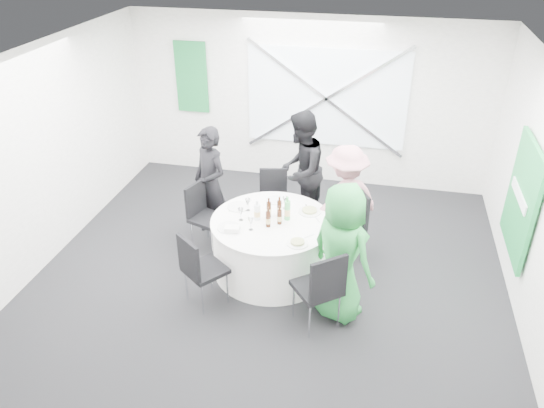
% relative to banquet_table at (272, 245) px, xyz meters
% --- Properties ---
extents(floor, '(6.00, 6.00, 0.00)m').
position_rel_banquet_table_xyz_m(floor, '(0.00, -0.20, -0.38)').
color(floor, black).
rests_on(floor, ground).
extents(ceiling, '(6.00, 6.00, 0.00)m').
position_rel_banquet_table_xyz_m(ceiling, '(0.00, -0.20, 2.42)').
color(ceiling, white).
rests_on(ceiling, wall_back).
extents(wall_back, '(6.00, 0.00, 6.00)m').
position_rel_banquet_table_xyz_m(wall_back, '(0.00, 2.80, 1.02)').
color(wall_back, silver).
rests_on(wall_back, floor).
extents(wall_front, '(6.00, 0.00, 6.00)m').
position_rel_banquet_table_xyz_m(wall_front, '(0.00, -3.20, 1.02)').
color(wall_front, silver).
rests_on(wall_front, floor).
extents(wall_left, '(0.00, 6.00, 6.00)m').
position_rel_banquet_table_xyz_m(wall_left, '(-3.00, -0.20, 1.02)').
color(wall_left, silver).
rests_on(wall_left, floor).
extents(wall_right, '(0.00, 6.00, 6.00)m').
position_rel_banquet_table_xyz_m(wall_right, '(3.00, -0.20, 1.02)').
color(wall_right, silver).
rests_on(wall_right, floor).
extents(window_panel, '(2.60, 0.03, 1.60)m').
position_rel_banquet_table_xyz_m(window_panel, '(0.30, 2.76, 1.12)').
color(window_panel, silver).
rests_on(window_panel, wall_back).
extents(window_brace_a, '(2.63, 0.05, 1.84)m').
position_rel_banquet_table_xyz_m(window_brace_a, '(0.30, 2.72, 1.12)').
color(window_brace_a, silver).
rests_on(window_brace_a, window_panel).
extents(window_brace_b, '(2.63, 0.05, 1.84)m').
position_rel_banquet_table_xyz_m(window_brace_b, '(0.30, 2.72, 1.12)').
color(window_brace_b, silver).
rests_on(window_brace_b, window_panel).
extents(green_banner, '(0.55, 0.04, 1.20)m').
position_rel_banquet_table_xyz_m(green_banner, '(-2.00, 2.75, 1.32)').
color(green_banner, '#156A2C').
rests_on(green_banner, wall_back).
extents(green_sign, '(0.05, 1.20, 1.40)m').
position_rel_banquet_table_xyz_m(green_sign, '(2.94, 0.40, 0.82)').
color(green_sign, '#198D3E').
rests_on(green_sign, wall_right).
extents(banquet_table, '(1.56, 1.56, 0.76)m').
position_rel_banquet_table_xyz_m(banquet_table, '(0.00, 0.00, 0.00)').
color(banquet_table, white).
rests_on(banquet_table, floor).
extents(chair_back, '(0.50, 0.50, 0.93)m').
position_rel_banquet_table_xyz_m(chair_back, '(-0.21, 1.03, 0.16)').
color(chair_back, black).
rests_on(chair_back, floor).
extents(chair_back_left, '(0.55, 0.55, 0.94)m').
position_rel_banquet_table_xyz_m(chair_back_left, '(-1.06, 0.37, 0.17)').
color(chair_back_left, black).
rests_on(chair_back_left, floor).
extents(chair_back_right, '(0.62, 0.61, 0.99)m').
position_rel_banquet_table_xyz_m(chair_back_right, '(0.97, 0.54, 0.20)').
color(chair_back_right, black).
rests_on(chair_back_right, floor).
extents(chair_front_right, '(0.66, 0.66, 1.03)m').
position_rel_banquet_table_xyz_m(chair_front_right, '(0.77, -0.97, 0.23)').
color(chair_front_right, black).
rests_on(chair_front_right, floor).
extents(chair_front_left, '(0.62, 0.62, 0.97)m').
position_rel_banquet_table_xyz_m(chair_front_left, '(-0.68, -0.87, 0.19)').
color(chair_front_left, black).
rests_on(chair_front_left, floor).
extents(person_man_back_left, '(0.72, 0.66, 1.64)m').
position_rel_banquet_table_xyz_m(person_man_back_left, '(-1.05, 0.71, 0.44)').
color(person_man_back_left, black).
rests_on(person_man_back_left, floor).
extents(person_man_back, '(0.57, 0.91, 1.77)m').
position_rel_banquet_table_xyz_m(person_man_back, '(0.15, 1.25, 0.50)').
color(person_man_back, black).
rests_on(person_man_back, floor).
extents(person_woman_pink, '(1.09, 1.00, 1.57)m').
position_rel_banquet_table_xyz_m(person_woman_pink, '(0.85, 0.67, 0.40)').
color(person_woman_pink, '#C6808B').
rests_on(person_woman_pink, floor).
extents(person_woman_green, '(0.99, 0.92, 1.69)m').
position_rel_banquet_table_xyz_m(person_woman_green, '(0.94, -0.66, 0.47)').
color(person_woman_green, '#25883A').
rests_on(person_woman_green, floor).
extents(plate_back, '(0.25, 0.25, 0.01)m').
position_rel_banquet_table_xyz_m(plate_back, '(-0.07, 0.51, 0.39)').
color(plate_back, silver).
rests_on(plate_back, banquet_table).
extents(plate_back_left, '(0.29, 0.29, 0.01)m').
position_rel_banquet_table_xyz_m(plate_back_left, '(-0.51, 0.24, 0.39)').
color(plate_back_left, silver).
rests_on(plate_back_left, banquet_table).
extents(plate_back_right, '(0.29, 0.29, 0.04)m').
position_rel_banquet_table_xyz_m(plate_back_right, '(0.43, 0.31, 0.40)').
color(plate_back_right, silver).
rests_on(plate_back_right, banquet_table).
extents(plate_front_right, '(0.25, 0.25, 0.04)m').
position_rel_banquet_table_xyz_m(plate_front_right, '(0.41, -0.45, 0.40)').
color(plate_front_right, silver).
rests_on(plate_front_right, banquet_table).
extents(plate_front_left, '(0.29, 0.29, 0.01)m').
position_rel_banquet_table_xyz_m(plate_front_left, '(-0.48, -0.29, 0.39)').
color(plate_front_left, silver).
rests_on(plate_front_left, banquet_table).
extents(napkin, '(0.20, 0.15, 0.05)m').
position_rel_banquet_table_xyz_m(napkin, '(-0.42, -0.35, 0.42)').
color(napkin, white).
rests_on(napkin, plate_front_left).
extents(beer_bottle_a, '(0.06, 0.06, 0.27)m').
position_rel_banquet_table_xyz_m(beer_bottle_a, '(-0.06, 0.08, 0.48)').
color(beer_bottle_a, '#3A190A').
rests_on(beer_bottle_a, banquet_table).
extents(beer_bottle_b, '(0.06, 0.06, 0.26)m').
position_rel_banquet_table_xyz_m(beer_bottle_b, '(0.06, 0.16, 0.48)').
color(beer_bottle_b, '#3A190A').
rests_on(beer_bottle_b, banquet_table).
extents(beer_bottle_c, '(0.06, 0.06, 0.25)m').
position_rel_banquet_table_xyz_m(beer_bottle_c, '(0.11, -0.05, 0.47)').
color(beer_bottle_c, '#3A190A').
rests_on(beer_bottle_c, banquet_table).
extents(beer_bottle_d, '(0.06, 0.06, 0.27)m').
position_rel_banquet_table_xyz_m(beer_bottle_d, '(-0.02, -0.15, 0.48)').
color(beer_bottle_d, '#3A190A').
rests_on(beer_bottle_d, banquet_table).
extents(green_water_bottle, '(0.08, 0.08, 0.32)m').
position_rel_banquet_table_xyz_m(green_water_bottle, '(0.18, 0.07, 0.51)').
color(green_water_bottle, '#45B459').
rests_on(green_water_bottle, banquet_table).
extents(clear_water_bottle, '(0.08, 0.08, 0.27)m').
position_rel_banquet_table_xyz_m(clear_water_bottle, '(-0.19, -0.01, 0.48)').
color(clear_water_bottle, silver).
rests_on(clear_water_bottle, banquet_table).
extents(wine_glass_a, '(0.07, 0.07, 0.17)m').
position_rel_banquet_table_xyz_m(wine_glass_a, '(-0.21, -0.27, 0.50)').
color(wine_glass_a, white).
rests_on(wine_glass_a, banquet_table).
extents(wine_glass_b, '(0.07, 0.07, 0.17)m').
position_rel_banquet_table_xyz_m(wine_glass_b, '(-0.39, -0.07, 0.50)').
color(wine_glass_b, white).
rests_on(wine_glass_b, banquet_table).
extents(wine_glass_c, '(0.07, 0.07, 0.17)m').
position_rel_banquet_table_xyz_m(wine_glass_c, '(-0.36, 0.18, 0.50)').
color(wine_glass_c, white).
rests_on(wine_glass_c, banquet_table).
extents(wine_glass_d, '(0.07, 0.07, 0.17)m').
position_rel_banquet_table_xyz_m(wine_glass_d, '(0.10, 0.34, 0.50)').
color(wine_glass_d, white).
rests_on(wine_glass_d, banquet_table).
extents(fork_a, '(0.10, 0.13, 0.01)m').
position_rel_banquet_table_xyz_m(fork_a, '(0.33, -0.47, 0.38)').
color(fork_a, silver).
rests_on(fork_a, banquet_table).
extents(knife_a, '(0.12, 0.12, 0.01)m').
position_rel_banquet_table_xyz_m(knife_a, '(0.51, -0.26, 0.38)').
color(knife_a, silver).
rests_on(knife_a, banquet_table).
extents(fork_b, '(0.09, 0.14, 0.01)m').
position_rel_banquet_table_xyz_m(fork_b, '(0.56, 0.14, 0.38)').
color(fork_b, silver).
rests_on(fork_b, banquet_table).
extents(knife_b, '(0.09, 0.14, 0.01)m').
position_rel_banquet_table_xyz_m(knife_b, '(0.39, 0.43, 0.38)').
color(knife_b, silver).
rests_on(knife_b, banquet_table).
extents(fork_c, '(0.08, 0.14, 0.01)m').
position_rel_banquet_table_xyz_m(fork_c, '(-0.42, 0.39, 0.38)').
color(fork_c, silver).
rests_on(fork_c, banquet_table).
extents(knife_c, '(0.09, 0.13, 0.01)m').
position_rel_banquet_table_xyz_m(knife_c, '(-0.55, 0.16, 0.38)').
color(knife_c, silver).
rests_on(knife_c, banquet_table).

